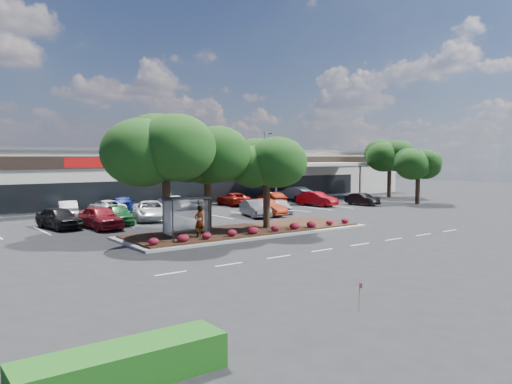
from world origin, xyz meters
TOP-DOWN VIEW (x-y plane):
  - ground at (0.00, 0.00)m, footprint 160.00×160.00m
  - retail_store at (0.06, 33.91)m, footprint 80.40×25.20m
  - landscape_island at (-2.00, 4.00)m, footprint 18.00×6.00m
  - lane_markings at (-0.14, 10.42)m, footprint 33.12×20.06m
  - shrub_row at (-2.00, 1.90)m, footprint 17.00×0.80m
  - bus_shelter at (-7.50, 2.95)m, footprint 2.75×1.55m
  - island_tree_west at (-8.00, 4.50)m, footprint 7.20×7.20m
  - island_tree_mid at (-4.50, 5.20)m, footprint 6.60×6.60m
  - island_tree_east at (-0.50, 3.70)m, footprint 5.80×5.80m
  - hedge_south_west at (-18.00, -13.50)m, footprint 5.00×1.30m
  - tree_east_near at (26.00, 10.00)m, footprint 5.60×5.60m
  - tree_east_far at (31.00, 18.00)m, footprint 6.40×6.40m
  - conifer_north_east at (34.00, 44.00)m, footprint 3.96×3.96m
  - person_waiting at (-6.49, 2.94)m, footprint 0.77×0.56m
  - light_pole at (17.96, 27.98)m, footprint 1.43×0.57m
  - survey_stake at (-9.28, -13.00)m, footprint 0.08×0.14m
  - car_0 at (-12.18, 13.93)m, footprint 2.73×5.04m
  - car_1 at (-9.69, 12.07)m, footprint 2.28×5.09m
  - car_2 at (-7.65, 13.81)m, footprint 2.54×4.81m
  - car_3 at (-4.53, 14.59)m, footprint 4.36×6.34m
  - car_4 at (5.22, 11.38)m, footprint 2.00×4.72m
  - car_5 at (3.91, 11.09)m, footprint 2.80×4.80m
  - car_6 at (7.57, 12.02)m, footprint 2.85×4.20m
  - car_7 at (15.16, 15.06)m, footprint 2.38×4.88m
  - car_8 at (19.86, 12.76)m, footprint 1.52×4.09m
  - car_9 at (-9.51, 21.22)m, footprint 2.41×4.58m
  - car_10 at (-6.02, 21.09)m, footprint 2.49×4.95m
  - car_11 at (-3.84, 22.40)m, footprint 4.05×5.57m
  - car_12 at (3.04, 20.93)m, footprint 2.29×4.33m
  - car_13 at (0.51, 21.20)m, footprint 3.03×4.49m
  - car_14 at (8.19, 21.00)m, footprint 3.06×5.36m
  - car_15 at (11.89, 18.89)m, footprint 2.19×4.54m
  - car_16 at (17.02, 18.49)m, footprint 3.35×5.20m
  - car_17 at (17.94, 22.15)m, footprint 2.85×5.30m

SIDE VIEW (x-z plane):
  - ground at x=0.00m, z-range 0.00..0.00m
  - lane_markings at x=-0.14m, z-range 0.00..0.01m
  - landscape_island at x=-2.00m, z-range -0.01..0.25m
  - hedge_south_west at x=-18.00m, z-range 0.00..0.90m
  - shrub_row at x=-2.00m, z-range 0.26..0.76m
  - survey_stake at x=-9.28m, z-range 0.15..1.15m
  - car_6 at x=7.57m, z-range 0.00..1.33m
  - car_8 at x=19.86m, z-range 0.00..1.34m
  - car_10 at x=-6.02m, z-range 0.00..1.34m
  - car_13 at x=0.51m, z-range 0.00..1.40m
  - car_16 at x=17.02m, z-range 0.00..1.40m
  - car_12 at x=3.04m, z-range 0.00..1.40m
  - car_14 at x=8.19m, z-range 0.00..1.41m
  - car_15 at x=11.89m, z-range 0.00..1.44m
  - car_9 at x=-9.51m, z-range 0.00..1.44m
  - car_5 at x=3.91m, z-range 0.00..1.49m
  - car_11 at x=-3.84m, z-range 0.00..1.50m
  - car_4 at x=5.22m, z-range 0.00..1.51m
  - car_7 at x=15.16m, z-range 0.00..1.54m
  - car_2 at x=-7.65m, z-range 0.00..1.56m
  - car_3 at x=-4.53m, z-range 0.00..1.61m
  - car_0 at x=-12.18m, z-range 0.00..1.63m
  - car_17 at x=17.94m, z-range 0.00..1.66m
  - car_1 at x=-9.69m, z-range 0.00..1.70m
  - person_waiting at x=-6.49m, z-range 0.26..2.23m
  - bus_shelter at x=-7.50m, z-range 1.01..3.60m
  - retail_store at x=0.06m, z-range 0.03..6.28m
  - tree_east_near at x=26.00m, z-range 0.00..6.51m
  - island_tree_east at x=-0.50m, z-range 0.26..6.76m
  - light_pole at x=17.96m, z-range -0.53..8.13m
  - tree_east_far at x=31.00m, z-range 0.00..7.62m
  - island_tree_mid at x=-4.50m, z-range 0.26..7.58m
  - island_tree_west at x=-8.00m, z-range 0.26..8.15m
  - conifer_north_east at x=34.00m, z-range 0.00..9.00m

